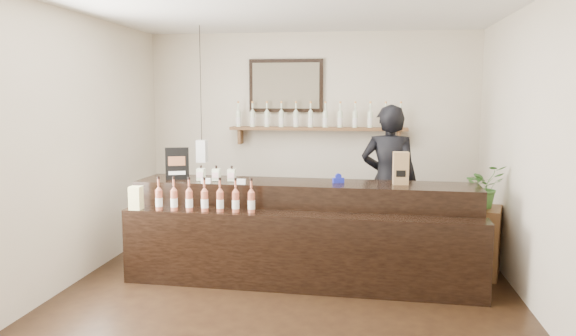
% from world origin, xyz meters
% --- Properties ---
extents(ground, '(5.00, 5.00, 0.00)m').
position_xyz_m(ground, '(0.00, 0.00, 0.00)').
color(ground, black).
rests_on(ground, ground).
extents(room_shell, '(5.00, 5.00, 5.00)m').
position_xyz_m(room_shell, '(0.00, 0.00, 1.70)').
color(room_shell, beige).
rests_on(room_shell, ground).
extents(back_wall_decor, '(2.66, 0.96, 1.69)m').
position_xyz_m(back_wall_decor, '(-0.15, 2.37, 1.76)').
color(back_wall_decor, brown).
rests_on(back_wall_decor, ground).
extents(counter, '(3.68, 1.17, 1.19)m').
position_xyz_m(counter, '(0.09, 0.57, 0.48)').
color(counter, black).
rests_on(counter, ground).
extents(promo_sign, '(0.25, 0.10, 0.36)m').
position_xyz_m(promo_sign, '(-1.31, 0.69, 1.20)').
color(promo_sign, black).
rests_on(promo_sign, counter).
extents(paper_bag, '(0.16, 0.13, 0.34)m').
position_xyz_m(paper_bag, '(1.11, 0.67, 1.19)').
color(paper_bag, '#9C724B').
rests_on(paper_bag, counter).
extents(tape_dispenser, '(0.13, 0.08, 0.10)m').
position_xyz_m(tape_dispenser, '(0.46, 0.69, 1.06)').
color(tape_dispenser, '#1820A9').
rests_on(tape_dispenser, counter).
extents(side_cabinet, '(0.50, 0.60, 0.75)m').
position_xyz_m(side_cabinet, '(2.00, 0.93, 0.37)').
color(side_cabinet, brown).
rests_on(side_cabinet, ground).
extents(potted_plant, '(0.53, 0.50, 0.47)m').
position_xyz_m(potted_plant, '(2.00, 0.93, 0.98)').
color(potted_plant, '#3E702D').
rests_on(potted_plant, side_cabinet).
extents(shopkeeper, '(0.82, 0.59, 2.08)m').
position_xyz_m(shopkeeper, '(1.03, 1.55, 1.04)').
color(shopkeeper, black).
rests_on(shopkeeper, ground).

